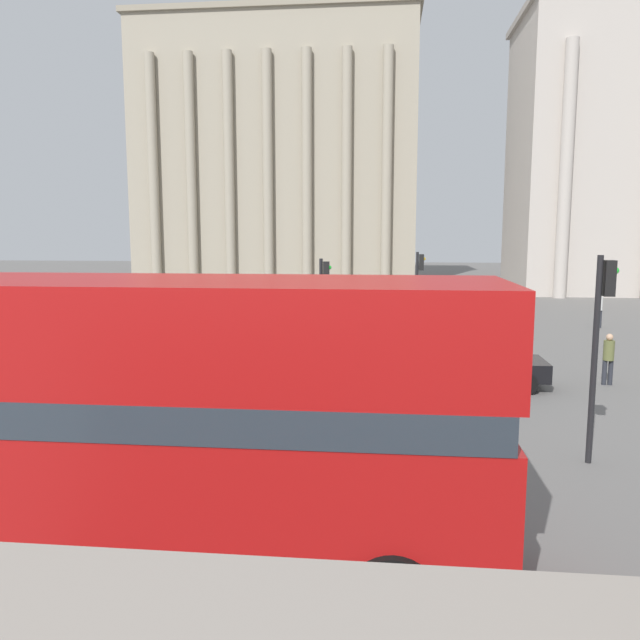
{
  "coord_description": "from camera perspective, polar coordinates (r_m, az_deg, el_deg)",
  "views": [
    {
      "loc": [
        -0.49,
        -2.4,
        4.61
      ],
      "look_at": [
        -2.37,
        15.51,
        2.11
      ],
      "focal_mm": 35.0,
      "sensor_mm": 36.0,
      "label": 1
    }
  ],
  "objects": [
    {
      "name": "pedestrian_white",
      "position": [
        33.61,
        24.15,
        1.1
      ],
      "size": [
        0.32,
        0.32,
        1.79
      ],
      "rotation": [
        0.0,
        0.0,
        5.8
      ],
      "color": "#282B33",
      "rests_on": "ground_plane"
    },
    {
      "name": "traffic_light_near",
      "position": [
        13.46,
        24.22,
        -0.86
      ],
      "size": [
        0.42,
        0.24,
        4.2
      ],
      "color": "black",
      "rests_on": "ground_plane"
    },
    {
      "name": "double_decker_bus",
      "position": [
        8.98,
        -19.76,
        -7.75
      ],
      "size": [
        10.76,
        2.64,
        4.02
      ],
      "rotation": [
        0.0,
        0.0,
        -0.02
      ],
      "color": "black",
      "rests_on": "ground_plane"
    },
    {
      "name": "car_black",
      "position": [
        19.52,
        13.73,
        -3.88
      ],
      "size": [
        4.2,
        1.93,
        1.35
      ],
      "rotation": [
        0.0,
        0.0,
        2.81
      ],
      "color": "black",
      "rests_on": "ground_plane"
    },
    {
      "name": "pedestrian_blue",
      "position": [
        29.39,
        -10.18,
        0.63
      ],
      "size": [
        0.32,
        0.32,
        1.66
      ],
      "rotation": [
        0.0,
        0.0,
        5.25
      ],
      "color": "#282B33",
      "rests_on": "ground_plane"
    },
    {
      "name": "traffic_light_mid",
      "position": [
        21.36,
        0.29,
        2.14
      ],
      "size": [
        0.42,
        0.24,
        3.77
      ],
      "color": "black",
      "rests_on": "ground_plane"
    },
    {
      "name": "pedestrian_olive",
      "position": [
        21.02,
        24.87,
        -2.98
      ],
      "size": [
        0.32,
        0.32,
        1.59
      ],
      "rotation": [
        0.0,
        0.0,
        1.98
      ],
      "color": "#282B33",
      "rests_on": "ground_plane"
    },
    {
      "name": "plaza_building_left",
      "position": [
        62.72,
        -3.85,
        14.9
      ],
      "size": [
        26.91,
        11.57,
        24.58
      ],
      "color": "#A39984",
      "rests_on": "ground_plane"
    },
    {
      "name": "traffic_light_far",
      "position": [
        27.67,
        9.0,
        3.42
      ],
      "size": [
        0.42,
        0.24,
        3.82
      ],
      "color": "black",
      "rests_on": "ground_plane"
    }
  ]
}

